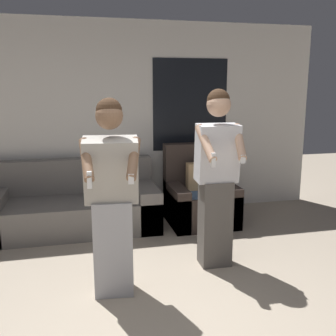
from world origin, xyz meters
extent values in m
cube|color=silver|center=(0.00, 3.16, 1.35)|extent=(6.01, 0.06, 2.70)
cube|color=black|center=(1.13, 3.13, 1.55)|extent=(1.10, 0.01, 1.30)
cube|color=slate|center=(-0.58, 2.59, 0.20)|extent=(2.15, 0.98, 0.40)
cube|color=slate|center=(-0.58, 2.97, 0.63)|extent=(2.15, 0.22, 0.45)
cube|color=slate|center=(0.36, 2.59, 0.27)|extent=(0.28, 0.98, 0.54)
cube|color=#332823|center=(1.09, 2.44, 0.22)|extent=(0.86, 0.82, 0.44)
cube|color=#332823|center=(1.09, 2.75, 0.74)|extent=(0.86, 0.20, 0.60)
cube|color=#332823|center=(0.75, 2.44, 0.27)|extent=(0.18, 0.82, 0.54)
cube|color=#332823|center=(1.43, 2.44, 0.27)|extent=(0.18, 0.82, 0.54)
cube|color=slate|center=(1.09, 2.40, 0.45)|extent=(0.73, 0.65, 0.01)
cube|color=tan|center=(1.09, 2.50, 0.64)|extent=(0.36, 0.14, 0.36)
cube|color=#B2B2B7|center=(-0.23, 0.89, 0.43)|extent=(0.36, 0.27, 0.85)
cube|color=#ADA89E|center=(-0.24, 0.86, 1.12)|extent=(0.48, 0.36, 0.58)
sphere|color=brown|center=(-0.24, 0.84, 1.58)|extent=(0.22, 0.22, 0.22)
sphere|color=#3D2819|center=(-0.24, 0.85, 1.62)|extent=(0.21, 0.21, 0.21)
cylinder|color=brown|center=(-0.44, 0.73, 1.25)|extent=(0.11, 0.36, 0.32)
cube|color=white|center=(-0.42, 0.58, 1.12)|extent=(0.04, 0.04, 0.13)
cylinder|color=brown|center=(-0.07, 0.69, 1.25)|extent=(0.18, 0.36, 0.32)
cube|color=white|center=(-0.11, 0.55, 1.12)|extent=(0.05, 0.04, 0.08)
cube|color=#56514C|center=(0.84, 1.23, 0.44)|extent=(0.31, 0.25, 0.88)
cube|color=silver|center=(0.84, 1.22, 1.17)|extent=(0.41, 0.27, 0.58)
sphere|color=tan|center=(0.84, 1.21, 1.64)|extent=(0.23, 0.23, 0.23)
sphere|color=#3D2819|center=(0.84, 1.22, 1.68)|extent=(0.22, 0.22, 0.22)
cylinder|color=tan|center=(0.67, 1.07, 1.29)|extent=(0.13, 0.36, 0.33)
cube|color=white|center=(0.69, 0.92, 1.16)|extent=(0.04, 0.04, 0.13)
cylinder|color=tan|center=(1.00, 1.06, 1.29)|extent=(0.15, 0.37, 0.33)
cube|color=white|center=(0.97, 0.91, 1.16)|extent=(0.04, 0.04, 0.08)
camera|label=1|loc=(-0.52, -2.37, 1.81)|focal=42.00mm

